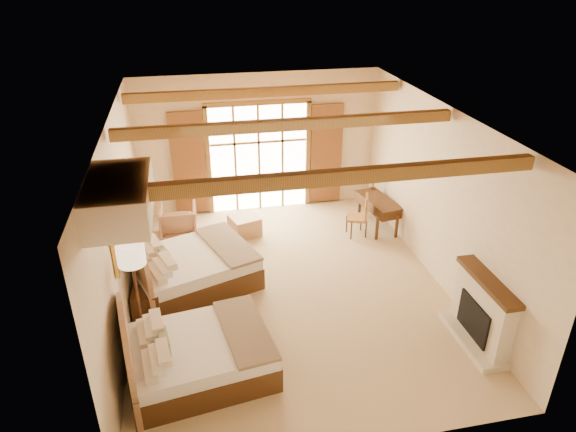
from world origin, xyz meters
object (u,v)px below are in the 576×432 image
object	(u,v)px
bed_near	(189,353)
nightstand	(147,305)
bed_far	(184,266)
desk	(378,212)
armchair	(178,221)

from	to	relation	value
bed_near	nightstand	bearing A→B (deg)	105.50
bed_far	desk	bearing A→B (deg)	-0.25
nightstand	bed_near	bearing A→B (deg)	-63.26
desk	armchair	bearing A→B (deg)	164.07
nightstand	bed_far	bearing A→B (deg)	56.18
nightstand	armchair	xyz separation A→B (m)	(0.55, 2.79, 0.08)
bed_near	armchair	bearing A→B (deg)	82.75
bed_far	armchair	size ratio (longest dim) A/B	3.38
bed_near	nightstand	distance (m)	1.60
armchair	desk	bearing A→B (deg)	176.17
bed_near	desk	bearing A→B (deg)	33.43
bed_far	nightstand	xyz separation A→B (m)	(-0.63, -0.85, -0.15)
desk	nightstand	bearing A→B (deg)	-164.51
bed_near	desk	size ratio (longest dim) A/B	1.69
bed_far	armchair	distance (m)	1.95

